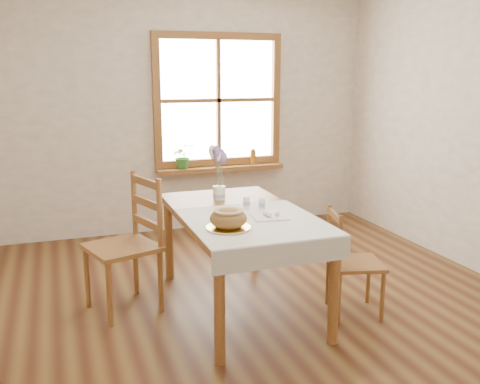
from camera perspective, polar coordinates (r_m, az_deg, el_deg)
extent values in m
plane|color=brown|center=(3.95, 1.48, -13.77)|extent=(5.00, 5.00, 0.00)
cube|color=white|center=(5.96, -7.08, 8.18)|extent=(4.50, 0.10, 2.60)
cube|color=#995E2F|center=(6.04, -2.38, 16.30)|extent=(1.46, 0.08, 0.08)
cube|color=#995E2F|center=(6.11, -2.27, 3.27)|extent=(1.46, 0.08, 0.08)
cube|color=#995E2F|center=(5.87, -8.87, 9.53)|extent=(0.08, 0.08, 1.30)
cube|color=#995E2F|center=(6.27, 3.81, 9.84)|extent=(0.08, 0.08, 1.30)
cube|color=#995E2F|center=(6.03, -2.32, 9.75)|extent=(0.04, 0.06, 1.30)
cube|color=#995E2F|center=(6.03, -2.32, 9.75)|extent=(1.30, 0.06, 0.04)
cube|color=white|center=(6.06, -2.41, 9.76)|extent=(1.30, 0.01, 1.30)
cube|color=#995E2F|center=(6.06, -2.09, 2.53)|extent=(1.46, 0.20, 0.05)
cube|color=#995E2F|center=(3.96, 0.00, -2.47)|extent=(0.90, 1.60, 0.05)
cylinder|color=#995E2F|center=(3.31, -2.20, -12.55)|extent=(0.07, 0.07, 0.70)
cylinder|color=#995E2F|center=(3.59, 9.99, -10.62)|extent=(0.07, 0.07, 0.70)
cylinder|color=#995E2F|center=(4.65, -7.60, -5.07)|extent=(0.07, 0.07, 0.70)
cylinder|color=#995E2F|center=(4.86, 1.47, -4.19)|extent=(0.07, 0.07, 0.70)
cube|color=white|center=(3.67, 1.57, -3.19)|extent=(0.91, 0.99, 0.01)
cylinder|color=white|center=(3.49, -1.24, -3.85)|extent=(0.36, 0.36, 0.02)
ellipsoid|color=olive|center=(3.47, -1.25, -2.66)|extent=(0.24, 0.24, 0.13)
cube|color=white|center=(3.76, 3.19, -2.67)|extent=(0.26, 0.23, 0.01)
cylinder|color=white|center=(3.98, 0.69, -1.11)|extent=(0.06, 0.06, 0.10)
cylinder|color=white|center=(3.95, 2.35, -1.27)|extent=(0.05, 0.05, 0.09)
cylinder|color=white|center=(4.28, -2.24, -0.20)|extent=(0.10, 0.10, 0.11)
imported|color=#347930|center=(5.93, -6.09, 3.53)|extent=(0.28, 0.30, 0.21)
cylinder|color=#A6641E|center=(6.17, 1.40, 3.81)|extent=(0.07, 0.07, 0.18)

